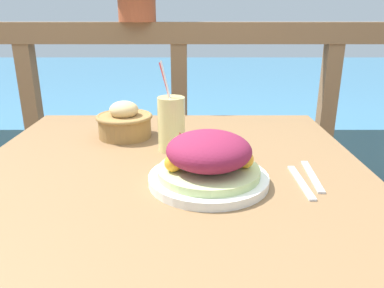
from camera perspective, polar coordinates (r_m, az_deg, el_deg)
name	(u,v)px	position (r m, az deg, el deg)	size (l,w,h in m)	color
patio_table	(171,197)	(1.01, -3.27, -8.01)	(1.01, 0.98, 0.74)	olive
railing_fence	(180,99)	(1.73, -1.90, 6.89)	(2.80, 0.08, 1.07)	brown
sea_backdrop	(187,96)	(4.28, -0.75, 7.27)	(12.00, 4.00, 0.43)	teal
salad_plate	(209,162)	(0.85, 2.59, -2.75)	(0.28, 0.28, 0.12)	white
drink_glass	(173,124)	(1.05, -2.93, 3.07)	(0.08, 0.08, 0.25)	#DBCC7F
bread_basket	(125,122)	(1.19, -10.21, 3.30)	(0.18, 0.18, 0.11)	olive
fork	(301,182)	(0.90, 16.28, -5.58)	(0.02, 0.18, 0.00)	silver
knife	(312,176)	(0.94, 17.86, -4.66)	(0.03, 0.18, 0.00)	silver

